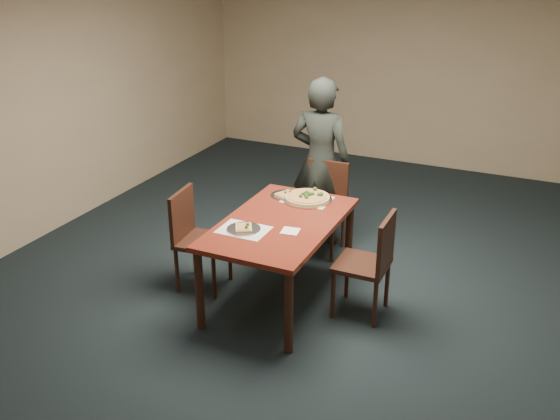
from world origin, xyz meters
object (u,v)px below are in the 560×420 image
at_px(pizza_pan, 307,197).
at_px(dining_table, 280,231).
at_px(chair_far, 324,202).
at_px(slice_plate_near, 244,228).
at_px(chair_left, 194,234).
at_px(chair_right, 371,260).
at_px(diner, 321,162).
at_px(slice_plate_far, 286,195).

bearing_deg(pizza_pan, dining_table, -93.26).
xyz_separation_m(chair_far, slice_plate_near, (-0.18, -1.37, 0.25)).
height_order(chair_left, chair_right, same).
relative_size(diner, pizza_pan, 3.81).
relative_size(chair_left, slice_plate_near, 3.25).
relative_size(dining_table, chair_right, 1.65).
xyz_separation_m(dining_table, slice_plate_far, (-0.19, 0.53, 0.10)).
relative_size(chair_far, pizza_pan, 2.01).
distance_m(chair_left, diner, 1.56).
relative_size(chair_left, slice_plate_far, 3.25).
distance_m(chair_left, chair_right, 1.59).
bearing_deg(chair_far, chair_right, -53.07).
bearing_deg(slice_plate_far, slice_plate_near, -90.59).
relative_size(chair_right, diner, 0.53).
distance_m(diner, slice_plate_near, 1.56).
bearing_deg(diner, chair_left, 65.30).
xyz_separation_m(pizza_pan, slice_plate_near, (-0.22, -0.81, -0.01)).
xyz_separation_m(chair_far, diner, (-0.12, 0.19, 0.35)).
relative_size(dining_table, chair_far, 1.65).
bearing_deg(chair_right, diner, -142.60).
xyz_separation_m(chair_far, slice_plate_far, (-0.17, -0.55, 0.25)).
bearing_deg(diner, chair_right, 128.79).
height_order(chair_far, chair_right, same).
height_order(chair_far, pizza_pan, chair_far).
bearing_deg(chair_right, pizza_pan, -120.75).
bearing_deg(chair_right, slice_plate_near, -69.52).
bearing_deg(dining_table, chair_left, -172.94).
xyz_separation_m(chair_far, pizza_pan, (0.04, -0.55, 0.26)).
xyz_separation_m(diner, slice_plate_far, (-0.05, -0.74, -0.10)).
bearing_deg(slice_plate_far, pizza_pan, 0.28).
height_order(chair_far, chair_left, same).
bearing_deg(chair_left, slice_plate_near, -113.24).
distance_m(chair_right, slice_plate_near, 1.08).
bearing_deg(dining_table, diner, 95.95).
bearing_deg(pizza_pan, chair_right, -30.44).
relative_size(chair_left, pizza_pan, 2.01).
relative_size(chair_left, chair_right, 1.00).
relative_size(chair_far, diner, 0.53).
bearing_deg(slice_plate_far, chair_right, -24.50).
bearing_deg(slice_plate_near, chair_far, 82.49).
bearing_deg(dining_table, chair_right, 6.42).
relative_size(dining_table, diner, 0.87).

